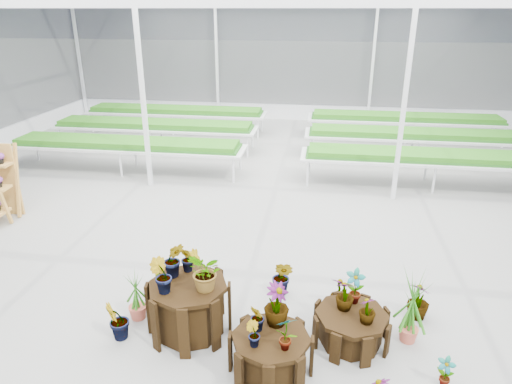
# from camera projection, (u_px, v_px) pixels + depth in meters

# --- Properties ---
(ground_plane) EXTENTS (24.00, 24.00, 0.00)m
(ground_plane) POSITION_uv_depth(u_px,v_px,m) (238.00, 281.00, 7.57)
(ground_plane) COLOR gray
(ground_plane) RESTS_ON ground
(greenhouse_shell) EXTENTS (18.00, 24.00, 4.50)m
(greenhouse_shell) POSITION_uv_depth(u_px,v_px,m) (235.00, 150.00, 6.72)
(greenhouse_shell) COLOR white
(greenhouse_shell) RESTS_ON ground
(steel_frame) EXTENTS (18.00, 24.00, 4.50)m
(steel_frame) POSITION_uv_depth(u_px,v_px,m) (235.00, 150.00, 6.72)
(steel_frame) COLOR silver
(steel_frame) RESTS_ON ground
(nursery_benches) EXTENTS (16.00, 7.00, 0.84)m
(nursery_benches) POSITION_uv_depth(u_px,v_px,m) (280.00, 141.00, 14.01)
(nursery_benches) COLOR silver
(nursery_benches) RESTS_ON ground
(plinth_tall) EXTENTS (1.27, 1.27, 0.76)m
(plinth_tall) POSITION_uv_depth(u_px,v_px,m) (189.00, 308.00, 6.26)
(plinth_tall) COLOR black
(plinth_tall) RESTS_ON ground
(plinth_mid) EXTENTS (1.07, 1.07, 0.53)m
(plinth_mid) POSITION_uv_depth(u_px,v_px,m) (271.00, 354.00, 5.59)
(plinth_mid) COLOR black
(plinth_mid) RESTS_ON ground
(plinth_low) EXTENTS (1.28, 1.28, 0.45)m
(plinth_low) POSITION_uv_depth(u_px,v_px,m) (351.00, 327.00, 6.11)
(plinth_low) COLOR black
(plinth_low) RESTS_ON ground
(nursery_plants) EXTENTS (4.47, 3.12, 1.29)m
(nursery_plants) POSITION_uv_depth(u_px,v_px,m) (258.00, 300.00, 6.19)
(nursery_plants) COLOR #286917
(nursery_plants) RESTS_ON ground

